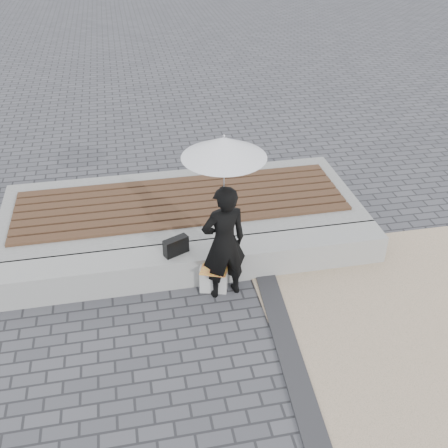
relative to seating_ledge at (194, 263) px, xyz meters
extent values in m
plane|color=#49494E|center=(0.00, -1.60, -0.20)|extent=(80.00, 80.00, 0.00)
cube|color=#2D2D2F|center=(0.75, -2.10, -0.18)|extent=(0.61, 5.20, 0.04)
cube|color=gray|center=(0.00, 0.00, 0.00)|extent=(5.00, 0.45, 0.40)
cube|color=gray|center=(0.00, 1.20, 0.00)|extent=(5.00, 2.00, 0.40)
imported|color=black|center=(0.31, -0.39, 0.54)|extent=(0.60, 0.45, 1.48)
cylinder|color=#ABACB0|center=(0.31, -0.39, 1.18)|extent=(0.02, 0.02, 0.91)
cone|color=silver|center=(0.31, -0.39, 1.75)|extent=(0.91, 0.91, 0.22)
sphere|color=#ABACB0|center=(0.31, -0.39, 1.87)|extent=(0.03, 0.03, 0.03)
cube|color=black|center=(-0.22, -0.02, 0.31)|extent=(0.33, 0.23, 0.22)
cube|color=beige|center=(0.19, -0.33, -0.03)|extent=(0.35, 0.23, 0.35)
cube|color=#D8343B|center=(0.19, -0.38, 0.15)|extent=(0.38, 0.33, 0.01)
camera|label=1|loc=(-0.69, -5.36, 4.10)|focal=43.00mm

